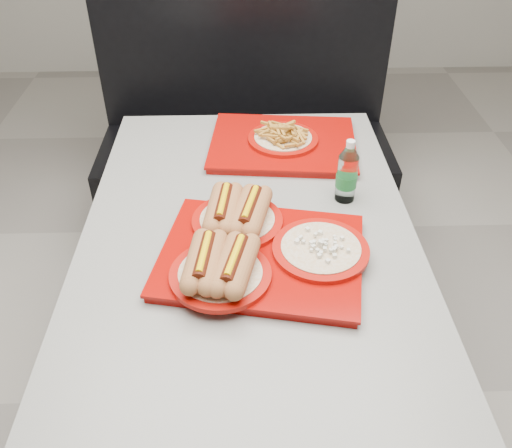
{
  "coord_description": "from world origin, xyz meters",
  "views": [
    {
      "loc": [
        -0.01,
        -1.14,
        1.66
      ],
      "look_at": [
        0.02,
        -0.07,
        0.83
      ],
      "focal_mm": 38.0,
      "sensor_mm": 36.0,
      "label": 1
    }
  ],
  "objects_px": {
    "tray_near": "(253,247)",
    "water_bottle": "(347,175)",
    "booth_bench": "(245,144)",
    "tray_far": "(283,141)",
    "diner_table": "(249,277)"
  },
  "relations": [
    {
      "from": "tray_near",
      "to": "water_bottle",
      "type": "xyz_separation_m",
      "value": [
        0.27,
        0.26,
        0.04
      ]
    },
    {
      "from": "booth_bench",
      "to": "tray_far",
      "type": "relative_size",
      "value": 2.64
    },
    {
      "from": "booth_bench",
      "to": "tray_far",
      "type": "distance_m",
      "value": 0.75
    },
    {
      "from": "booth_bench",
      "to": "tray_far",
      "type": "xyz_separation_m",
      "value": [
        0.12,
        -0.64,
        0.38
      ]
    },
    {
      "from": "tray_far",
      "to": "water_bottle",
      "type": "height_order",
      "value": "water_bottle"
    },
    {
      "from": "booth_bench",
      "to": "tray_near",
      "type": "bearing_deg",
      "value": -89.59
    },
    {
      "from": "tray_near",
      "to": "water_bottle",
      "type": "bearing_deg",
      "value": 43.35
    },
    {
      "from": "water_bottle",
      "to": "diner_table",
      "type": "bearing_deg",
      "value": -151.7
    },
    {
      "from": "diner_table",
      "to": "tray_near",
      "type": "distance_m",
      "value": 0.23
    },
    {
      "from": "diner_table",
      "to": "tray_near",
      "type": "xyz_separation_m",
      "value": [
        0.01,
        -0.11,
        0.21
      ]
    },
    {
      "from": "diner_table",
      "to": "tray_far",
      "type": "bearing_deg",
      "value": 74.89
    },
    {
      "from": "booth_bench",
      "to": "tray_near",
      "type": "height_order",
      "value": "booth_bench"
    },
    {
      "from": "water_bottle",
      "to": "tray_far",
      "type": "bearing_deg",
      "value": 118.0
    },
    {
      "from": "diner_table",
      "to": "tray_far",
      "type": "relative_size",
      "value": 2.78
    },
    {
      "from": "diner_table",
      "to": "water_bottle",
      "type": "xyz_separation_m",
      "value": [
        0.28,
        0.15,
        0.25
      ]
    }
  ]
}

